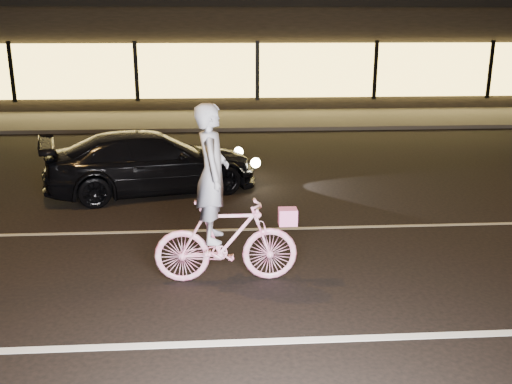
{
  "coord_description": "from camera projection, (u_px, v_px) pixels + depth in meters",
  "views": [
    {
      "loc": [
        -1.5,
        -6.91,
        3.29
      ],
      "look_at": [
        -1.0,
        0.6,
        1.07
      ],
      "focal_mm": 40.0,
      "sensor_mm": 36.0,
      "label": 1
    }
  ],
  "objects": [
    {
      "name": "lane_stripe_far",
      "position": [
        310.0,
        228.0,
        9.56
      ],
      "size": [
        60.0,
        0.1,
        0.01
      ],
      "primitive_type": "cube",
      "color": "gray",
      "rests_on": "ground"
    },
    {
      "name": "sedan",
      "position": [
        152.0,
        162.0,
        11.49
      ],
      "size": [
        4.54,
        2.81,
        1.23
      ],
      "rotation": [
        0.0,
        0.0,
        1.85
      ],
      "color": "black",
      "rests_on": "ground"
    },
    {
      "name": "sidewalk",
      "position": [
        261.0,
        119.0,
        20.07
      ],
      "size": [
        30.0,
        4.0,
        0.12
      ],
      "primitive_type": "cube",
      "color": "#383533",
      "rests_on": "ground"
    },
    {
      "name": "storefront",
      "position": [
        251.0,
        51.0,
        25.18
      ],
      "size": [
        25.4,
        8.42,
        4.2
      ],
      "color": "black",
      "rests_on": "ground"
    },
    {
      "name": "ground",
      "position": [
        333.0,
        279.0,
        7.64
      ],
      "size": [
        90.0,
        90.0,
        0.0
      ],
      "primitive_type": "plane",
      "color": "black",
      "rests_on": "ground"
    },
    {
      "name": "cyclist",
      "position": [
        222.0,
        221.0,
        7.37
      ],
      "size": [
        1.88,
        0.65,
        2.37
      ],
      "rotation": [
        0.0,
        0.0,
        1.57
      ],
      "color": "#F9318B",
      "rests_on": "ground"
    },
    {
      "name": "lane_stripe_near",
      "position": [
        360.0,
        338.0,
        6.21
      ],
      "size": [
        60.0,
        0.12,
        0.01
      ],
      "primitive_type": "cube",
      "color": "silver",
      "rests_on": "ground"
    }
  ]
}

